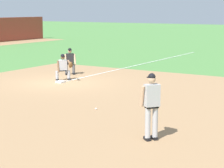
{
  "coord_description": "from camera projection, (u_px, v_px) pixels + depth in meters",
  "views": [
    {
      "loc": [
        -16.48,
        -13.18,
        3.56
      ],
      "look_at": [
        -4.29,
        -5.61,
        1.08
      ],
      "focal_mm": 70.0,
      "sensor_mm": 36.0,
      "label": 1
    }
  ],
  "objects": [
    {
      "name": "baseball",
      "position": [
        96.0,
        109.0,
        15.54
      ],
      "size": [
        0.07,
        0.07,
        0.07
      ],
      "primitive_type": "sphere",
      "color": "white",
      "rests_on": "ground"
    },
    {
      "name": "infield_dirt_patch",
      "position": [
        93.0,
        103.0,
        16.6
      ],
      "size": [
        18.0,
        18.0,
        0.01
      ],
      "primitive_type": "cube",
      "color": "#A87F56",
      "rests_on": "ground"
    },
    {
      "name": "first_baseman",
      "position": [
        63.0,
        66.0,
        21.76
      ],
      "size": [
        0.72,
        1.09,
        1.34
      ],
      "color": "black",
      "rests_on": "ground"
    },
    {
      "name": "first_base_bag",
      "position": [
        61.0,
        82.0,
        21.24
      ],
      "size": [
        0.38,
        0.38,
        0.09
      ],
      "primitive_type": "cube",
      "color": "white",
      "rests_on": "ground"
    },
    {
      "name": "foul_line_stripe",
      "position": [
        144.0,
        63.0,
        28.61
      ],
      "size": [
        17.59,
        0.1,
        0.0
      ],
      "primitive_type": "cube",
      "color": "white",
      "rests_on": "ground"
    },
    {
      "name": "pitcher",
      "position": [
        152.0,
        102.0,
        11.82
      ],
      "size": [
        0.85,
        0.55,
        1.86
      ],
      "color": "black",
      "rests_on": "ground"
    },
    {
      "name": "umpire",
      "position": [
        70.0,
        60.0,
        23.7
      ],
      "size": [
        0.68,
        0.67,
        1.46
      ],
      "color": "black",
      "rests_on": "ground"
    },
    {
      "name": "ground_plane",
      "position": [
        61.0,
        83.0,
        21.25
      ],
      "size": [
        160.0,
        160.0,
        0.0
      ],
      "primitive_type": "plane",
      "color": "#518942"
    }
  ]
}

